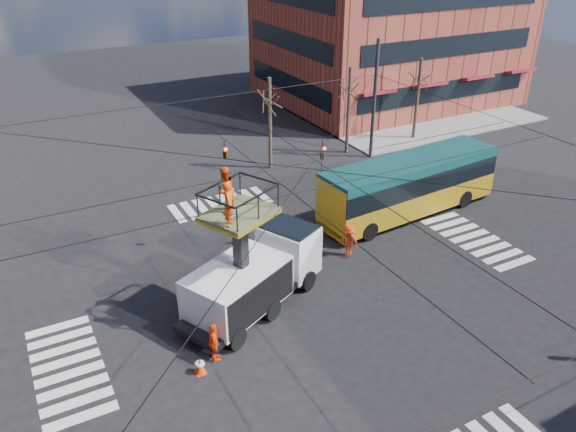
% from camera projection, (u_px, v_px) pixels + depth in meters
% --- Properties ---
extents(ground, '(120.00, 120.00, 0.00)m').
position_uv_depth(ground, '(306.00, 293.00, 24.65)').
color(ground, black).
rests_on(ground, ground).
extents(sidewalk_ne, '(18.00, 18.00, 0.12)m').
position_uv_depth(sidewalk_ne, '(394.00, 106.00, 49.81)').
color(sidewalk_ne, slate).
rests_on(sidewalk_ne, ground).
extents(crosswalks, '(22.40, 22.40, 0.02)m').
position_uv_depth(crosswalks, '(306.00, 293.00, 24.65)').
color(crosswalks, silver).
rests_on(crosswalks, ground).
extents(building_ne, '(20.06, 16.06, 14.00)m').
position_uv_depth(building_ne, '(389.00, 19.00, 49.34)').
color(building_ne, maroon).
rests_on(building_ne, ground).
extents(overhead_network, '(24.24, 24.24, 8.00)m').
position_uv_depth(overhead_network, '(301.00, 202.00, 22.95)').
color(overhead_network, '#2D2D30').
rests_on(overhead_network, ground).
extents(tree_a, '(2.00, 2.00, 6.00)m').
position_uv_depth(tree_a, '(270.00, 99.00, 35.16)').
color(tree_a, '#382B21').
rests_on(tree_a, ground).
extents(tree_b, '(2.00, 2.00, 6.00)m').
position_uv_depth(tree_b, '(350.00, 88.00, 37.66)').
color(tree_b, '#382B21').
rests_on(tree_b, ground).
extents(tree_c, '(2.00, 2.00, 6.00)m').
position_uv_depth(tree_c, '(420.00, 78.00, 40.16)').
color(tree_c, '#382B21').
rests_on(tree_c, ground).
extents(utility_truck, '(7.30, 5.13, 6.52)m').
position_uv_depth(utility_truck, '(254.00, 262.00, 22.97)').
color(utility_truck, black).
rests_on(utility_truck, ground).
extents(city_bus, '(11.03, 3.48, 3.20)m').
position_uv_depth(city_bus, '(410.00, 185.00, 30.70)').
color(city_bus, gold).
rests_on(city_bus, ground).
extents(traffic_cone, '(0.36, 0.36, 0.67)m').
position_uv_depth(traffic_cone, '(200.00, 366.00, 20.10)').
color(traffic_cone, '#FB370A').
rests_on(traffic_cone, ground).
extents(worker_ground, '(0.54, 1.00, 1.62)m').
position_uv_depth(worker_ground, '(214.00, 343.00, 20.49)').
color(worker_ground, '#FF4610').
rests_on(worker_ground, ground).
extents(flagger, '(1.04, 1.21, 1.62)m').
position_uv_depth(flagger, '(349.00, 241.00, 27.06)').
color(flagger, '#FF3610').
rests_on(flagger, ground).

